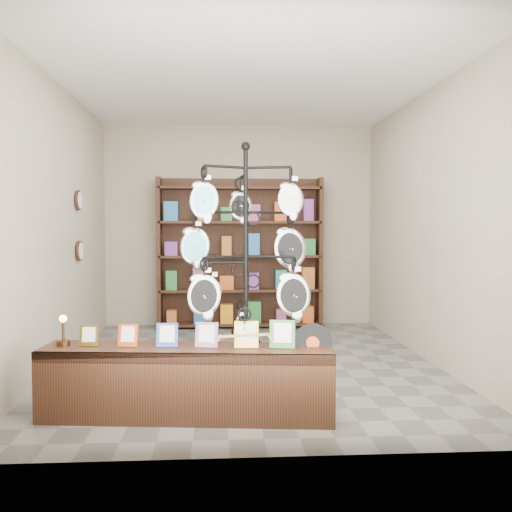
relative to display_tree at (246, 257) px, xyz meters
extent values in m
plane|color=slate|center=(0.10, 1.56, -1.25)|extent=(5.00, 5.00, 0.00)
plane|color=#B3A590|center=(0.10, 4.06, 0.25)|extent=(4.00, 0.00, 4.00)
plane|color=#B3A590|center=(0.10, -0.94, 0.25)|extent=(4.00, 0.00, 4.00)
plane|color=#B3A590|center=(-1.90, 1.56, 0.25)|extent=(0.00, 5.00, 5.00)
plane|color=#B3A590|center=(2.10, 1.56, 0.25)|extent=(0.00, 5.00, 5.00)
plane|color=white|center=(0.10, 1.56, 1.75)|extent=(5.00, 5.00, 0.00)
cylinder|color=black|center=(0.00, 0.00, -1.23)|extent=(0.48, 0.48, 0.03)
cylinder|color=black|center=(0.00, 0.00, -0.20)|extent=(0.04, 0.04, 2.11)
sphere|color=black|center=(0.00, 0.00, 0.88)|extent=(0.07, 0.07, 0.07)
ellipsoid|color=silver|center=(-0.02, 0.22, -0.59)|extent=(0.11, 0.05, 0.22)
cube|color=#B1754A|center=(-0.02, -0.30, -0.58)|extent=(0.40, 0.09, 0.04)
cube|color=black|center=(-0.46, -0.14, -0.97)|extent=(2.30, 0.71, 0.55)
cube|color=#C08A2D|center=(-1.23, -0.05, -0.61)|extent=(0.15, 0.07, 0.16)
cube|color=red|center=(-0.92, -0.08, -0.61)|extent=(0.16, 0.07, 0.17)
cube|color=#263FA5|center=(-0.62, -0.12, -0.60)|extent=(0.17, 0.07, 0.18)
cube|color=#E54C33|center=(-0.31, -0.15, -0.60)|extent=(0.18, 0.08, 0.19)
cube|color=#C08A2D|center=(0.00, -0.19, -0.59)|extent=(0.19, 0.08, 0.20)
cube|color=#337233|center=(0.27, -0.22, -0.59)|extent=(0.20, 0.08, 0.21)
cylinder|color=black|center=(0.51, -0.19, -0.66)|extent=(0.31, 0.10, 0.30)
cylinder|color=red|center=(0.51, -0.19, -0.66)|extent=(0.11, 0.04, 0.10)
cylinder|color=#442513|center=(-1.43, -0.03, -0.67)|extent=(0.10, 0.10, 0.04)
cylinder|color=#442513|center=(-1.43, -0.03, -0.58)|extent=(0.02, 0.02, 0.14)
sphere|color=#FFBF59|center=(-1.43, -0.03, -0.48)|extent=(0.06, 0.06, 0.06)
cube|color=black|center=(0.10, 4.00, -0.15)|extent=(2.40, 0.04, 2.20)
cube|color=black|center=(-1.08, 3.84, -0.15)|extent=(0.06, 0.36, 2.20)
cube|color=black|center=(1.28, 3.84, -0.15)|extent=(0.06, 0.36, 2.20)
cube|color=black|center=(0.10, 3.84, -1.20)|extent=(2.36, 0.36, 0.04)
cube|color=black|center=(0.10, 3.84, -0.70)|extent=(2.36, 0.36, 0.03)
cube|color=black|center=(0.10, 3.84, -0.20)|extent=(2.36, 0.36, 0.04)
cube|color=black|center=(0.10, 3.84, 0.30)|extent=(2.36, 0.36, 0.04)
cube|color=black|center=(0.10, 3.84, 0.80)|extent=(2.36, 0.36, 0.04)
cylinder|color=black|center=(-1.87, 2.36, 0.55)|extent=(0.03, 0.24, 0.24)
cylinder|color=black|center=(-1.87, 2.36, -0.05)|extent=(0.03, 0.24, 0.24)
camera|label=1|loc=(-0.21, -4.54, 0.25)|focal=40.00mm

